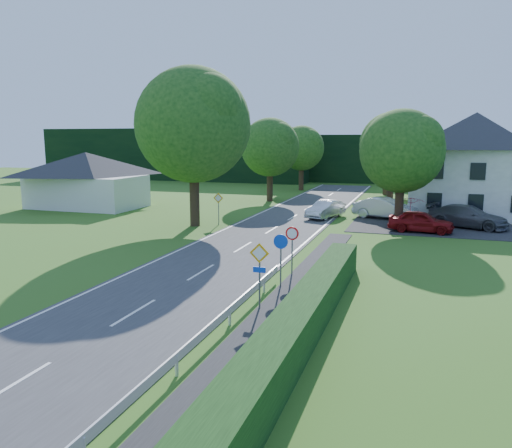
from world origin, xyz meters
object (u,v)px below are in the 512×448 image
(streetlight, at_px, (396,165))
(parked_car_silver_a, at_px, (385,208))
(parked_car_red, at_px, (421,221))
(motorcycle, at_px, (315,212))
(parked_car_grey, at_px, (468,216))
(moving_car, at_px, (326,209))
(parasol, at_px, (410,211))

(streetlight, distance_m, parked_car_silver_a, 4.12)
(streetlight, height_order, parked_car_red, streetlight)
(motorcycle, relative_size, parked_car_grey, 0.32)
(motorcycle, distance_m, parked_car_grey, 11.53)
(streetlight, bearing_deg, parked_car_grey, -5.48)
(motorcycle, distance_m, parked_car_silver_a, 5.68)
(parked_car_silver_a, bearing_deg, parked_car_grey, -96.90)
(moving_car, xyz_separation_m, motorcycle, (-0.81, -0.24, -0.24))
(streetlight, xyz_separation_m, motorcycle, (-6.26, 0.41, -3.95))
(parked_car_red, relative_size, parked_car_grey, 0.78)
(parked_car_red, xyz_separation_m, parasol, (-0.82, 3.00, 0.30))
(parked_car_red, height_order, parasol, parasol)
(streetlight, xyz_separation_m, parked_car_red, (2.00, -3.50, -3.68))
(parked_car_red, distance_m, parked_car_grey, 4.40)
(streetlight, xyz_separation_m, parasol, (1.19, -0.50, -3.38))
(streetlight, relative_size, parasol, 3.44)
(moving_car, height_order, parked_car_red, parked_car_red)
(motorcycle, height_order, parked_car_red, parked_car_red)
(parked_car_silver_a, bearing_deg, streetlight, -142.48)
(parasol, bearing_deg, parked_car_silver_a, 129.79)
(parked_car_red, xyz_separation_m, parked_car_grey, (3.22, 3.00, 0.07))
(parked_car_red, bearing_deg, moving_car, 65.87)
(parked_car_red, bearing_deg, parked_car_grey, -42.06)
(parked_car_silver_a, bearing_deg, parked_car_red, -137.88)
(motorcycle, bearing_deg, parked_car_grey, -8.37)
(streetlight, xyz_separation_m, moving_car, (-5.45, 0.65, -3.71))
(streetlight, bearing_deg, moving_car, 173.17)
(moving_car, distance_m, parked_car_grey, 10.74)
(motorcycle, xyz_separation_m, parasol, (7.45, -0.91, 0.57))
(moving_car, bearing_deg, parked_car_red, -11.15)
(parked_car_grey, bearing_deg, parked_car_silver_a, 89.21)
(moving_car, relative_size, parasol, 1.87)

